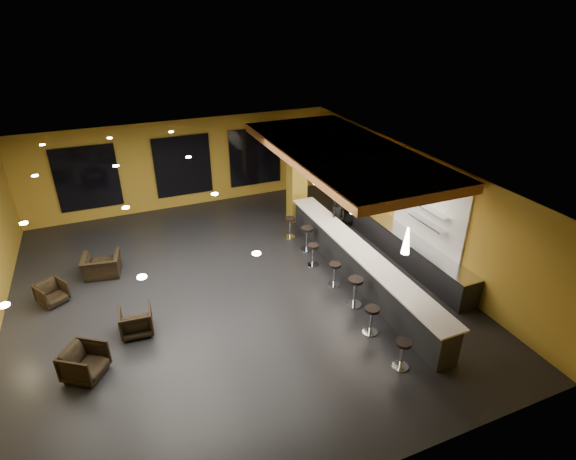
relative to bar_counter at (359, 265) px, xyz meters
name	(u,v)px	position (x,y,z in m)	size (l,w,h in m)	color
floor	(232,290)	(-3.65, 1.00, -0.55)	(12.00, 13.00, 0.10)	black
ceiling	(224,174)	(-3.65, 1.00, 3.05)	(12.00, 13.00, 0.10)	black
wall_back	(182,164)	(-3.65, 7.55, 1.25)	(12.00, 0.10, 3.50)	#A67F25
wall_front	(344,419)	(-3.65, -5.55, 1.25)	(12.00, 0.10, 3.50)	#A67F25
wall_right	(410,202)	(2.40, 1.00, 1.25)	(0.10, 13.00, 3.50)	#A67F25
wood_soffit	(342,152)	(0.35, 2.00, 2.86)	(3.60, 8.00, 0.28)	#BA6D36
window_left	(87,178)	(-7.15, 7.44, 1.20)	(2.20, 0.06, 2.40)	black
window_center	(183,166)	(-3.65, 7.44, 1.20)	(2.20, 0.06, 2.40)	black
window_right	(255,157)	(-0.65, 7.44, 1.20)	(2.20, 0.06, 2.40)	black
tile_backsplash	(429,207)	(2.31, 0.00, 1.50)	(0.06, 3.20, 2.40)	white
bar_counter	(359,265)	(0.00, 0.00, 0.00)	(0.60, 8.00, 1.00)	black
bar_top	(360,250)	(0.00, 0.00, 0.52)	(0.78, 8.10, 0.05)	white
prep_counter	(404,247)	(2.00, 0.50, -0.07)	(0.70, 6.00, 0.86)	black
prep_top	(406,235)	(2.00, 0.50, 0.39)	(0.72, 6.00, 0.03)	silver
wall_shelf_lower	(428,223)	(2.17, -0.20, 1.10)	(0.30, 1.50, 0.03)	silver
wall_shelf_upper	(430,209)	(2.17, -0.20, 1.55)	(0.30, 1.50, 0.03)	silver
column	(297,176)	(0.00, 4.60, 1.25)	(0.60, 0.60, 3.50)	#A88625
pendant_0	(407,241)	(0.00, -2.00, 1.85)	(0.20, 0.20, 0.70)	white
pendant_1	(354,202)	(0.00, 0.50, 1.85)	(0.20, 0.20, 0.70)	white
pendant_2	(316,174)	(0.00, 3.00, 1.85)	(0.20, 0.20, 0.70)	white
staff_a	(337,220)	(0.50, 2.30, 0.36)	(0.63, 0.41, 1.72)	black
staff_b	(348,204)	(1.44, 3.22, 0.42)	(0.89, 0.70, 1.84)	black
staff_c	(349,204)	(1.60, 3.40, 0.34)	(0.82, 0.53, 1.68)	black
armchair_a	(84,362)	(-7.60, -1.02, -0.12)	(0.81, 0.83, 0.75)	black
armchair_b	(136,321)	(-6.39, 0.07, -0.14)	(0.77, 0.80, 0.72)	black
armchair_c	(52,293)	(-8.41, 2.27, -0.18)	(0.68, 0.70, 0.63)	black
armchair_d	(102,265)	(-7.07, 3.21, -0.15)	(1.08, 0.94, 0.70)	black
bar_stool_0	(403,351)	(-0.94, -3.53, -0.02)	(0.38, 0.38, 0.75)	silver
bar_stool_1	(372,317)	(-0.95, -2.23, -0.01)	(0.39, 0.39, 0.77)	silver
bar_stool_2	(355,288)	(-0.73, -1.05, 0.04)	(0.43, 0.43, 0.85)	silver
bar_stool_3	(335,271)	(-0.79, 0.03, -0.03)	(0.37, 0.37, 0.73)	silver
bar_stool_4	(313,252)	(-0.89, 1.28, -0.03)	(0.37, 0.37, 0.74)	silver
bar_stool_5	(307,236)	(-0.65, 2.24, 0.04)	(0.42, 0.42, 0.84)	silver
bar_stool_6	(290,225)	(-0.83, 3.28, -0.01)	(0.39, 0.39, 0.76)	silver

